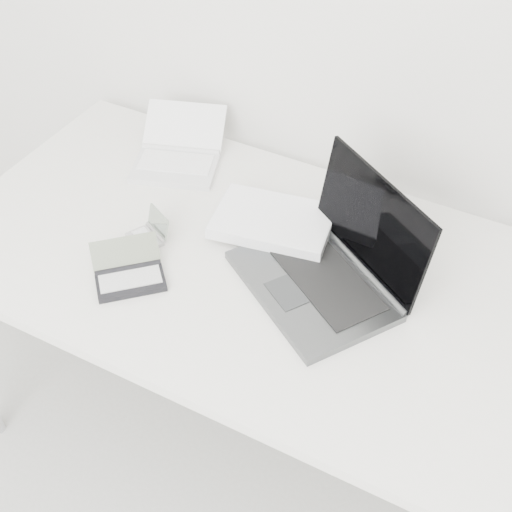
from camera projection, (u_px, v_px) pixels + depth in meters
The scene contains 5 objects.
desk at pixel (275, 283), 1.66m from camera, with size 1.60×0.80×0.73m.
laptop_large at pixel (308, 250), 1.62m from camera, with size 0.56×0.45×0.25m.
netbook_open_white at pixel (178, 156), 1.91m from camera, with size 0.29×0.32×0.10m.
pda_silver at pixel (149, 234), 1.69m from camera, with size 0.11×0.11×0.07m.
palmtop_charcoal at pixel (129, 275), 1.59m from camera, with size 0.20×0.20×0.07m.
Camera 1 is at (0.50, 0.50, 1.88)m, focal length 50.00 mm.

